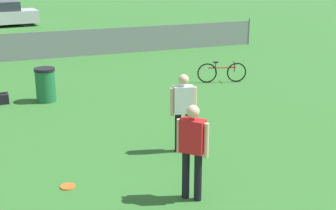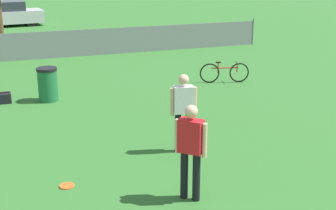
% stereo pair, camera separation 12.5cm
% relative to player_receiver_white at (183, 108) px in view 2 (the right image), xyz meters
% --- Properties ---
extents(fence_backline, '(19.91, 0.07, 1.21)m').
position_rel_player_receiver_white_xyz_m(fence_backline, '(-2.11, 10.67, -0.42)').
color(fence_backline, gray).
rests_on(fence_backline, ground_plane).
extents(player_receiver_white, '(0.55, 0.29, 1.67)m').
position_rel_player_receiver_white_xyz_m(player_receiver_white, '(0.00, 0.00, 0.00)').
color(player_receiver_white, black).
rests_on(player_receiver_white, ground_plane).
extents(player_defender_red, '(0.44, 0.44, 1.67)m').
position_rel_player_receiver_white_xyz_m(player_defender_red, '(-0.65, -1.94, 0.00)').
color(player_defender_red, black).
rests_on(player_defender_red, ground_plane).
extents(frisbee_disc, '(0.27, 0.27, 0.03)m').
position_rel_player_receiver_white_xyz_m(frisbee_disc, '(-2.55, -0.78, -0.95)').
color(frisbee_disc, '#E5591E').
rests_on(frisbee_disc, ground_plane).
extents(bicycle_sideline, '(1.58, 0.56, 0.70)m').
position_rel_player_receiver_white_xyz_m(bicycle_sideline, '(3.39, 4.80, -0.63)').
color(bicycle_sideline, black).
rests_on(bicycle_sideline, ground_plane).
extents(trash_bin, '(0.58, 0.58, 0.96)m').
position_rel_player_receiver_white_xyz_m(trash_bin, '(-2.24, 4.70, -0.48)').
color(trash_bin, '#1E6638').
rests_on(trash_bin, ground_plane).
extents(gear_bag_sideline, '(0.62, 0.34, 0.30)m').
position_rel_player_receiver_white_xyz_m(gear_bag_sideline, '(-3.56, 4.94, -0.83)').
color(gear_bag_sideline, black).
rests_on(gear_bag_sideline, ground_plane).
extents(parked_car_silver, '(4.42, 2.23, 1.45)m').
position_rel_player_receiver_white_xyz_m(parked_car_silver, '(-2.87, 21.07, -0.27)').
color(parked_car_silver, black).
rests_on(parked_car_silver, ground_plane).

